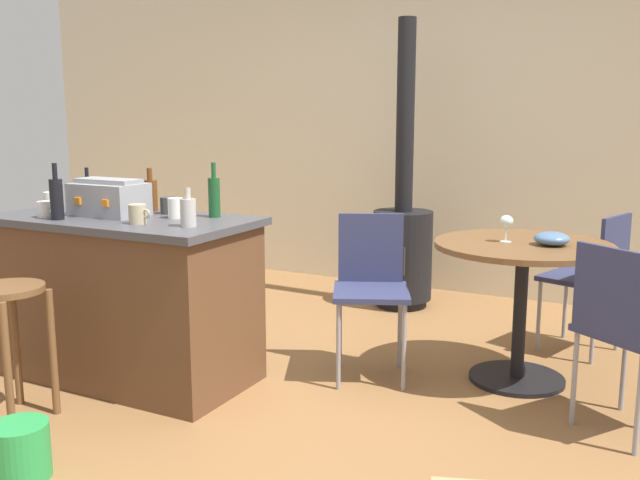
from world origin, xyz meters
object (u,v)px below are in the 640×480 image
at_px(cup_1, 138,214).
at_px(wine_glass, 506,222).
at_px(wooden_stool, 9,322).
at_px(bottle_2, 88,192).
at_px(plastic_bucket, 20,451).
at_px(bottle_4, 150,194).
at_px(folding_chair_far, 371,281).
at_px(kitchen_island, 127,297).
at_px(wood_stove, 403,238).
at_px(bottle_3, 56,198).
at_px(cup_0, 176,208).
at_px(folding_chair_near, 593,272).
at_px(cup_3, 52,201).
at_px(dining_table, 522,277).
at_px(cup_4, 45,209).
at_px(bottle_1, 214,196).
at_px(bottle_0, 188,212).
at_px(toolbox, 109,198).
at_px(cup_2, 168,205).
at_px(serving_bowl, 552,239).
at_px(folding_chair_left, 625,324).

distance_m(cup_1, wine_glass, 1.89).
relative_size(wooden_stool, cup_1, 5.24).
distance_m(bottle_2, plastic_bucket, 1.72).
relative_size(wooden_stool, bottle_4, 2.68).
bearing_deg(folding_chair_far, kitchen_island, -150.89).
height_order(wood_stove, plastic_bucket, wood_stove).
relative_size(bottle_2, cup_1, 1.88).
distance_m(bottle_3, cup_0, 0.61).
bearing_deg(folding_chair_near, cup_0, -142.39).
bearing_deg(cup_3, dining_table, 20.10).
height_order(cup_3, cup_4, cup_3).
bearing_deg(dining_table, bottle_1, -154.58).
bearing_deg(plastic_bucket, wine_glass, 53.24).
bearing_deg(cup_0, bottle_1, 38.79).
height_order(bottle_0, cup_0, bottle_0).
distance_m(bottle_2, bottle_4, 0.43).
bearing_deg(toolbox, wood_stove, 65.92).
distance_m(folding_chair_near, cup_1, 2.64).
xyz_separation_m(cup_2, cup_3, (-0.68, -0.19, 0.01)).
height_order(wooden_stool, cup_3, cup_3).
distance_m(cup_3, serving_bowl, 2.74).
bearing_deg(serving_bowl, wooden_stool, -143.86).
bearing_deg(serving_bowl, folding_chair_far, -163.74).
xyz_separation_m(cup_0, cup_1, (-0.05, -0.23, -0.00)).
distance_m(folding_chair_near, bottle_3, 3.05).
xyz_separation_m(wood_stove, bottle_2, (-1.26, -1.85, 0.46)).
height_order(wooden_stool, cup_4, cup_4).
relative_size(folding_chair_near, bottle_3, 2.92).
relative_size(cup_1, plastic_bucket, 0.53).
distance_m(cup_0, plastic_bucket, 1.40).
height_order(cup_2, wine_glass, cup_2).
bearing_deg(cup_2, wine_glass, 22.24).
distance_m(wood_stove, bottle_2, 2.28).
relative_size(folding_chair_near, cup_2, 7.04).
relative_size(wooden_stool, folding_chair_far, 0.73).
relative_size(bottle_1, serving_bowl, 1.60).
relative_size(folding_chair_far, serving_bowl, 4.91).
bearing_deg(bottle_4, cup_3, -156.06).
relative_size(cup_2, cup_3, 1.00).
height_order(dining_table, cup_2, cup_2).
height_order(bottle_2, cup_4, bottle_2).
bearing_deg(folding_chair_left, wood_stove, 135.96).
xyz_separation_m(toolbox, bottle_4, (0.08, 0.24, -0.00)).
xyz_separation_m(wood_stove, cup_4, (-1.16, -2.25, 0.41)).
distance_m(folding_chair_left, cup_0, 2.24).
bearing_deg(cup_3, serving_bowl, 18.96).
bearing_deg(dining_table, wine_glass, -168.00).
xyz_separation_m(bottle_2, bottle_3, (0.22, -0.43, 0.02)).
bearing_deg(folding_chair_left, bottle_1, -173.01).
bearing_deg(folding_chair_near, cup_4, -145.24).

